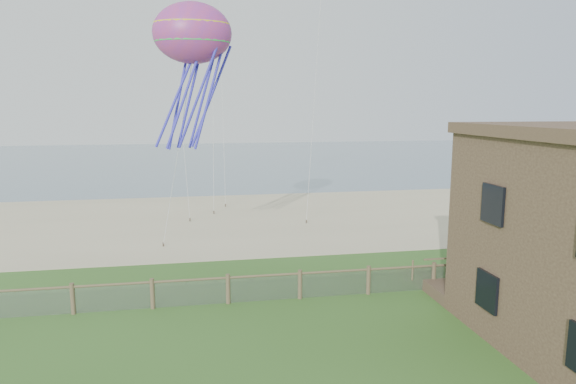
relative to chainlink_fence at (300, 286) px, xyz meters
The scene contains 6 objects.
ground 6.03m from the chainlink_fence, 90.00° to the right, with size 160.00×160.00×0.00m, color #31561D.
sand_beach 16.01m from the chainlink_fence, 90.00° to the left, with size 72.00×20.00×0.02m, color tan.
ocean 60.00m from the chainlink_fence, 90.00° to the left, with size 160.00×68.00×0.02m, color slate.
chainlink_fence is the anchor object (origin of this frame).
picnic_table 7.38m from the chainlink_fence, ahead, with size 1.96×1.48×0.83m, color brown, non-canonical shape.
octopus_kite 11.81m from the chainlink_fence, 122.79° to the left, with size 3.71×2.62×7.64m, color #F14426, non-canonical shape.
Camera 1 is at (-4.18, -14.11, 7.97)m, focal length 32.00 mm.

